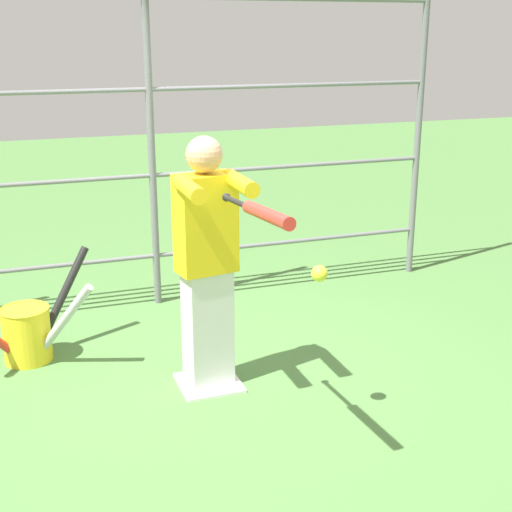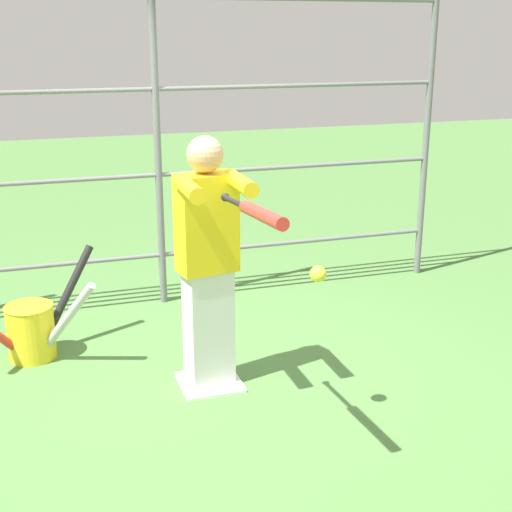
{
  "view_description": "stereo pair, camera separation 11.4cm",
  "coord_description": "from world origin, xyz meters",
  "px_view_note": "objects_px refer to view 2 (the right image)",
  "views": [
    {
      "loc": [
        1.15,
        4.14,
        2.27
      ],
      "look_at": [
        -0.24,
        0.27,
        0.96
      ],
      "focal_mm": 50.0,
      "sensor_mm": 36.0,
      "label": 1
    },
    {
      "loc": [
        1.04,
        4.18,
        2.27
      ],
      "look_at": [
        -0.24,
        0.27,
        0.96
      ],
      "focal_mm": 50.0,
      "sensor_mm": 36.0,
      "label": 2
    }
  ],
  "objects_px": {
    "baseball_bat_swinging": "(257,212)",
    "softball_in_flight": "(318,274)",
    "batter": "(208,257)",
    "bat_bucket": "(32,329)"
  },
  "relations": [
    {
      "from": "baseball_bat_swinging",
      "to": "softball_in_flight",
      "type": "height_order",
      "value": "baseball_bat_swinging"
    },
    {
      "from": "batter",
      "to": "bat_bucket",
      "type": "bearing_deg",
      "value": -35.91
    },
    {
      "from": "bat_bucket",
      "to": "batter",
      "type": "bearing_deg",
      "value": 144.09
    },
    {
      "from": "softball_in_flight",
      "to": "bat_bucket",
      "type": "distance_m",
      "value": 2.27
    },
    {
      "from": "batter",
      "to": "baseball_bat_swinging",
      "type": "distance_m",
      "value": 1.1
    },
    {
      "from": "baseball_bat_swinging",
      "to": "bat_bucket",
      "type": "distance_m",
      "value": 2.41
    },
    {
      "from": "batter",
      "to": "baseball_bat_swinging",
      "type": "relative_size",
      "value": 1.82
    },
    {
      "from": "batter",
      "to": "baseball_bat_swinging",
      "type": "xyz_separation_m",
      "value": [
        -0.01,
        0.97,
        0.52
      ]
    },
    {
      "from": "bat_bucket",
      "to": "softball_in_flight",
      "type": "bearing_deg",
      "value": 137.28
    },
    {
      "from": "batter",
      "to": "bat_bucket",
      "type": "height_order",
      "value": "batter"
    }
  ]
}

